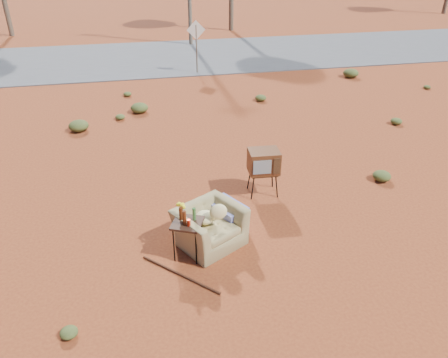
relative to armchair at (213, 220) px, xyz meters
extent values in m
plane|color=brown|center=(-0.03, -0.28, -0.49)|extent=(140.00, 140.00, 0.00)
cube|color=#565659|center=(-0.03, 14.72, -0.47)|extent=(140.00, 7.00, 0.04)
imported|color=#948251|center=(-0.08, -0.07, 0.03)|extent=(1.42, 1.26, 1.04)
ellipsoid|color=#EEE091|center=(-0.16, -0.05, 0.12)|extent=(0.38, 0.38, 0.22)
ellipsoid|color=#EEE091|center=(0.07, -0.21, 0.32)|extent=(0.33, 0.17, 0.33)
cube|color=#21279A|center=(0.34, 0.30, -0.18)|extent=(0.81, 0.92, 0.61)
cube|color=black|center=(1.45, 1.54, 0.06)|extent=(0.63, 0.50, 0.03)
cylinder|color=black|center=(1.16, 1.35, -0.21)|extent=(0.03, 0.03, 0.55)
cylinder|color=black|center=(1.71, 1.31, -0.21)|extent=(0.03, 0.03, 0.55)
cylinder|color=black|center=(1.19, 1.77, -0.21)|extent=(0.03, 0.03, 0.55)
cylinder|color=black|center=(1.74, 1.74, -0.21)|extent=(0.03, 0.03, 0.55)
cube|color=#5D3117|center=(1.45, 1.54, 0.34)|extent=(0.71, 0.57, 0.52)
cube|color=gray|center=(1.34, 1.28, 0.34)|extent=(0.40, 0.05, 0.33)
cube|color=#472D19|center=(1.67, 1.25, 0.34)|extent=(0.15, 0.03, 0.37)
cube|color=#351F13|center=(-0.53, -0.35, 0.25)|extent=(0.69, 0.69, 0.04)
cylinder|color=black|center=(-0.81, -0.46, -0.12)|extent=(0.03, 0.03, 0.73)
cylinder|color=black|center=(-0.43, -0.63, -0.12)|extent=(0.03, 0.03, 0.73)
cylinder|color=black|center=(-0.64, -0.07, -0.12)|extent=(0.03, 0.03, 0.73)
cylinder|color=black|center=(-0.26, -0.24, -0.12)|extent=(0.03, 0.03, 0.73)
cylinder|color=#4E210D|center=(-0.63, -0.25, 0.40)|extent=(0.07, 0.07, 0.27)
cylinder|color=#4E210D|center=(-0.59, -0.42, 0.41)|extent=(0.07, 0.07, 0.29)
cylinder|color=#31632A|center=(-0.39, -0.30, 0.39)|extent=(0.06, 0.06, 0.25)
cylinder|color=red|center=(-0.52, -0.47, 0.34)|extent=(0.07, 0.07, 0.14)
cylinder|color=silver|center=(-0.61, -0.14, 0.34)|extent=(0.08, 0.08, 0.15)
ellipsoid|color=yellow|center=(-0.61, -0.14, 0.50)|extent=(0.17, 0.17, 0.13)
cylinder|color=#502715|center=(-0.76, -0.88, -0.46)|extent=(1.24, 1.26, 0.05)
cylinder|color=brown|center=(1.47, 11.72, 0.51)|extent=(0.06, 0.06, 2.00)
cube|color=silver|center=(1.47, 11.72, 1.31)|extent=(0.78, 0.04, 0.78)
ellipsoid|color=#465123|center=(4.47, 1.52, -0.36)|extent=(0.44, 0.44, 0.24)
ellipsoid|color=#465123|center=(-3.03, 6.22, -0.32)|extent=(0.60, 0.60, 0.33)
ellipsoid|color=#465123|center=(6.77, 4.72, -0.39)|extent=(0.36, 0.36, 0.20)
ellipsoid|color=#465123|center=(3.17, 7.72, -0.38)|extent=(0.40, 0.40, 0.22)
ellipsoid|color=#465123|center=(-1.53, 9.22, -0.40)|extent=(0.30, 0.30, 0.17)
camera|label=1|loc=(-1.20, -6.80, 4.81)|focal=35.00mm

